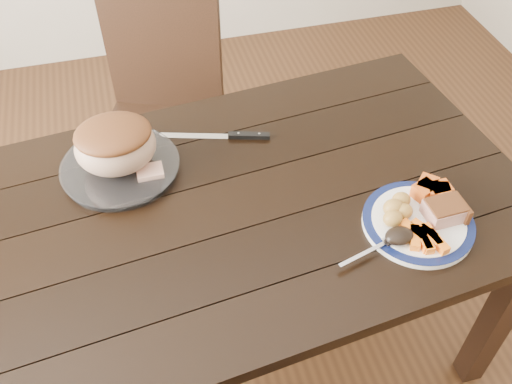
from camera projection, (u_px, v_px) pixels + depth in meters
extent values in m
plane|color=#472B16|center=(233.00, 349.00, 2.01)|extent=(4.00, 4.00, 0.00)
cube|color=black|center=(224.00, 211.00, 1.48)|extent=(1.69, 1.07, 0.04)
cube|color=black|center=(499.00, 316.00, 1.69)|extent=(0.07, 0.07, 0.71)
cube|color=black|center=(375.00, 158.00, 2.17)|extent=(0.07, 0.07, 0.71)
cube|color=black|center=(159.00, 140.00, 2.10)|extent=(0.55, 0.55, 0.04)
cube|color=black|center=(163.00, 52.00, 2.05)|extent=(0.40, 0.19, 0.46)
cube|color=black|center=(218.00, 158.00, 2.38)|extent=(0.04, 0.04, 0.43)
cube|color=black|center=(202.00, 223.00, 2.13)|extent=(0.04, 0.04, 0.43)
cube|color=black|center=(134.00, 151.00, 2.41)|extent=(0.04, 0.04, 0.43)
cube|color=black|center=(109.00, 214.00, 2.16)|extent=(0.04, 0.04, 0.43)
cylinder|color=white|center=(418.00, 223.00, 1.42)|extent=(0.28, 0.28, 0.02)
torus|color=#0C153F|center=(418.00, 221.00, 1.41)|extent=(0.28, 0.28, 0.02)
cylinder|color=white|center=(121.00, 168.00, 1.55)|extent=(0.31, 0.31, 0.02)
cube|color=tan|center=(444.00, 211.00, 1.40)|extent=(0.09, 0.08, 0.04)
ellipsoid|color=gold|center=(403.00, 211.00, 1.40)|extent=(0.05, 0.04, 0.04)
ellipsoid|color=gold|center=(393.00, 218.00, 1.38)|extent=(0.05, 0.04, 0.04)
ellipsoid|color=gold|center=(401.00, 200.00, 1.43)|extent=(0.05, 0.04, 0.04)
ellipsoid|color=gold|center=(393.00, 208.00, 1.41)|extent=(0.05, 0.05, 0.04)
cube|color=orange|center=(413.00, 231.00, 1.37)|extent=(0.05, 0.07, 0.02)
cube|color=orange|center=(437.00, 242.00, 1.35)|extent=(0.03, 0.07, 0.02)
cube|color=orange|center=(431.00, 236.00, 1.36)|extent=(0.03, 0.07, 0.02)
cube|color=orange|center=(423.00, 230.00, 1.37)|extent=(0.05, 0.07, 0.02)
cube|color=orange|center=(415.00, 238.00, 1.36)|extent=(0.05, 0.07, 0.02)
cube|color=orange|center=(423.00, 240.00, 1.35)|extent=(0.03, 0.07, 0.02)
cube|color=orange|center=(425.00, 241.00, 1.35)|extent=(0.03, 0.07, 0.02)
cube|color=orange|center=(439.00, 191.00, 1.45)|extent=(0.06, 0.05, 0.04)
cube|color=orange|center=(438.00, 193.00, 1.44)|extent=(0.06, 0.06, 0.04)
cube|color=orange|center=(427.00, 186.00, 1.46)|extent=(0.07, 0.07, 0.04)
cube|color=orange|center=(424.00, 191.00, 1.45)|extent=(0.07, 0.06, 0.04)
ellipsoid|color=black|center=(399.00, 236.00, 1.35)|extent=(0.07, 0.05, 0.03)
cube|color=silver|center=(363.00, 254.00, 1.33)|extent=(0.14, 0.05, 0.00)
cube|color=silver|center=(392.00, 240.00, 1.36)|extent=(0.05, 0.04, 0.00)
ellipsoid|color=tan|center=(116.00, 146.00, 1.50)|extent=(0.21, 0.18, 0.14)
cube|color=tan|center=(150.00, 172.00, 1.52)|extent=(0.07, 0.06, 0.02)
cube|color=silver|center=(194.00, 136.00, 1.65)|extent=(0.20, 0.08, 0.00)
cube|color=black|center=(249.00, 136.00, 1.65)|extent=(0.12, 0.05, 0.01)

